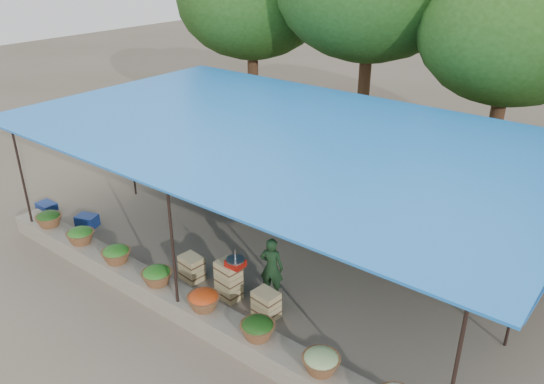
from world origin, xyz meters
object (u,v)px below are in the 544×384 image
Objects in this scene: vendor_seated at (272,268)px; blue_crate_front at (87,221)px; crate_counter at (228,283)px; weighing_scale at (235,262)px; blue_crate_back at (47,208)px.

blue_crate_front is at bearing -13.52° from vendor_seated.
blue_crate_front is at bearing 179.96° from crate_counter.
vendor_seated is (0.41, 0.54, -0.23)m from weighing_scale.
vendor_seated is 2.63× the size of blue_crate_front.
blue_crate_back is at bearing -12.79° from vendor_seated.
blue_crate_front is at bearing 179.97° from weighing_scale.
weighing_scale is 0.76× the size of blue_crate_front.
crate_counter reaches higher than blue_crate_back.
weighing_scale is 0.29× the size of vendor_seated.
crate_counter is at bearing 2.11° from blue_crate_back.
crate_counter is at bearing -180.00° from weighing_scale.
vendor_seated is (0.63, 0.54, 0.31)m from crate_counter.
crate_counter reaches higher than blue_crate_front.
crate_counter is at bearing 21.35° from vendor_seated.
weighing_scale reaches higher than crate_counter.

